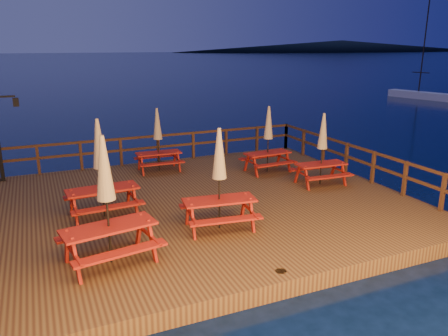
% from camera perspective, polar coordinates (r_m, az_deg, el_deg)
% --- Properties ---
extents(ground, '(500.00, 500.00, 0.00)m').
position_cam_1_polar(ground, '(13.26, -2.87, -5.87)').
color(ground, black).
rests_on(ground, ground).
extents(deck, '(12.00, 10.00, 0.40)m').
position_cam_1_polar(deck, '(13.19, -2.88, -5.06)').
color(deck, '#432815').
rests_on(deck, ground).
extents(deck_piles, '(11.44, 9.44, 1.40)m').
position_cam_1_polar(deck_piles, '(13.38, -2.85, -7.06)').
color(deck_piles, '#382311').
rests_on(deck_piles, ground).
extents(railing, '(11.80, 9.75, 1.10)m').
position_cam_1_polar(railing, '(14.49, -5.42, 0.83)').
color(railing, '#382311').
rests_on(railing, deck).
extents(lamp_post, '(0.85, 0.18, 3.00)m').
position_cam_1_polar(lamp_post, '(16.35, -27.07, 4.59)').
color(lamp_post, black).
rests_on(lamp_post, deck).
extents(headland_right, '(230.40, 86.40, 7.00)m').
position_cam_1_polar(headland_right, '(306.89, 15.09, 15.15)').
color(headland_right, black).
rests_on(headland_right, ground).
extents(sailboat, '(2.52, 6.44, 9.45)m').
position_cam_1_polar(sailboat, '(44.72, 24.44, 8.62)').
color(sailboat, white).
rests_on(sailboat, ground).
extents(picnic_table_0, '(1.75, 1.47, 2.40)m').
position_cam_1_polar(picnic_table_0, '(15.80, 5.79, 3.90)').
color(picnic_table_0, '#9C250E').
rests_on(picnic_table_0, deck).
extents(picnic_table_1, '(1.75, 1.48, 2.38)m').
position_cam_1_polar(picnic_table_1, '(14.63, 12.69, 2.56)').
color(picnic_table_1, '#9C250E').
rests_on(picnic_table_1, deck).
extents(picnic_table_2, '(1.97, 1.66, 2.68)m').
position_cam_1_polar(picnic_table_2, '(11.93, -15.82, 0.11)').
color(picnic_table_2, '#9C250E').
rests_on(picnic_table_2, deck).
extents(picnic_table_3, '(2.19, 1.91, 2.78)m').
position_cam_1_polar(picnic_table_3, '(9.34, -15.09, -3.89)').
color(picnic_table_3, '#9C250E').
rests_on(picnic_table_3, deck).
extents(picnic_table_4, '(1.98, 1.70, 2.58)m').
position_cam_1_polar(picnic_table_4, '(10.76, -0.62, -1.26)').
color(picnic_table_4, '#9C250E').
rests_on(picnic_table_4, deck).
extents(picnic_table_5, '(1.67, 1.39, 2.32)m').
position_cam_1_polar(picnic_table_5, '(16.02, -8.63, 3.80)').
color(picnic_table_5, '#9C250E').
rests_on(picnic_table_5, deck).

